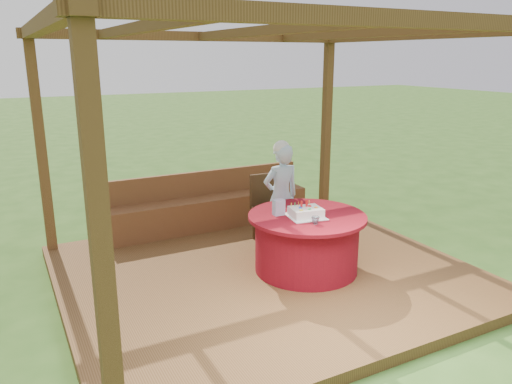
# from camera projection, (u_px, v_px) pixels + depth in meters

# --- Properties ---
(ground) EXTENTS (60.00, 60.00, 0.00)m
(ground) POSITION_uv_depth(u_px,v_px,m) (266.00, 279.00, 5.84)
(ground) COLOR #2E551C
(ground) RESTS_ON ground
(deck) EXTENTS (4.50, 4.00, 0.12)m
(deck) POSITION_uv_depth(u_px,v_px,m) (266.00, 274.00, 5.82)
(deck) COLOR brown
(deck) RESTS_ON ground
(pergola) EXTENTS (4.50, 4.00, 2.72)m
(pergola) POSITION_uv_depth(u_px,v_px,m) (267.00, 68.00, 5.20)
(pergola) COLOR brown
(pergola) RESTS_ON deck
(bench) EXTENTS (3.00, 0.42, 0.80)m
(bench) POSITION_uv_depth(u_px,v_px,m) (209.00, 209.00, 7.21)
(bench) COLOR brown
(bench) RESTS_ON deck
(table) EXTENTS (1.34, 1.34, 0.67)m
(table) POSITION_uv_depth(u_px,v_px,m) (306.00, 242.00, 5.72)
(table) COLOR maroon
(table) RESTS_ON deck
(chair) EXTENTS (0.46, 0.46, 0.89)m
(chair) POSITION_uv_depth(u_px,v_px,m) (269.00, 204.00, 6.65)
(chair) COLOR #3C2713
(chair) RESTS_ON deck
(elderly_woman) EXTENTS (0.50, 0.33, 1.40)m
(elderly_woman) POSITION_uv_depth(u_px,v_px,m) (281.00, 195.00, 6.32)
(elderly_woman) COLOR #98C4E2
(elderly_woman) RESTS_ON deck
(birthday_cake) EXTENTS (0.45, 0.45, 0.18)m
(birthday_cake) POSITION_uv_depth(u_px,v_px,m) (306.00, 212.00, 5.56)
(birthday_cake) COLOR white
(birthday_cake) RESTS_ON table
(gift_bag) EXTENTS (0.13, 0.08, 0.18)m
(gift_bag) POSITION_uv_depth(u_px,v_px,m) (279.00, 207.00, 5.61)
(gift_bag) COLOR pink
(gift_bag) RESTS_ON table
(drinking_glass) EXTENTS (0.11, 0.11, 0.08)m
(drinking_glass) POSITION_uv_depth(u_px,v_px,m) (315.00, 220.00, 5.32)
(drinking_glass) COLOR white
(drinking_glass) RESTS_ON table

